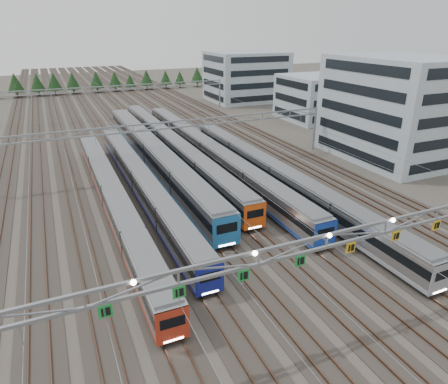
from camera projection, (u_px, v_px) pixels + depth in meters
name	position (u px, v px, depth m)	size (l,w,h in m)	color
ground	(317.00, 322.00, 31.67)	(400.00, 400.00, 0.00)	#47423A
track_bed	(111.00, 101.00, 115.55)	(54.00, 260.00, 5.42)	#2D2823
train_a	(112.00, 196.00, 50.28)	(2.57, 52.04, 3.33)	black
train_b	(141.00, 181.00, 55.02)	(2.59, 51.14, 3.37)	black
train_c	(153.00, 154.00, 65.62)	(3.14, 59.46, 4.09)	black
train_d	(172.00, 145.00, 71.11)	(2.79, 63.59, 3.63)	black
train_e	(208.00, 151.00, 67.66)	(2.77, 64.82, 3.60)	black
train_f	(277.00, 176.00, 56.42)	(2.71, 54.25, 3.52)	black
gantry_near	(327.00, 245.00, 28.82)	(56.36, 0.61, 8.08)	gray
gantry_mid	(169.00, 131.00, 62.99)	(56.36, 0.36, 8.00)	gray
gantry_far	(118.00, 91.00, 101.00)	(56.36, 0.36, 8.00)	gray
depot_bldg_south	(398.00, 108.00, 68.70)	(18.00, 22.00, 17.16)	#95A6B1
depot_bldg_mid	(314.00, 98.00, 98.18)	(14.00, 16.00, 10.65)	#95A6B1
depot_bldg_north	(246.00, 77.00, 123.16)	(22.00, 18.00, 14.52)	#95A6B1
treeline	(112.00, 79.00, 140.77)	(106.40, 5.60, 7.02)	#332114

